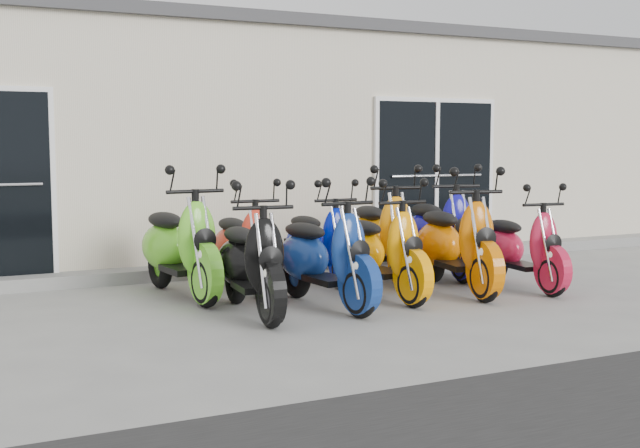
# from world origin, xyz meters

# --- Properties ---
(ground) EXTENTS (80.00, 80.00, 0.00)m
(ground) POSITION_xyz_m (0.00, 0.00, 0.00)
(ground) COLOR gray
(ground) RESTS_ON ground
(building) EXTENTS (14.00, 6.00, 3.20)m
(building) POSITION_xyz_m (0.00, 5.20, 1.60)
(building) COLOR beige
(building) RESTS_ON ground
(roof_cap) EXTENTS (14.20, 6.20, 0.16)m
(roof_cap) POSITION_xyz_m (0.00, 5.20, 3.28)
(roof_cap) COLOR #3F3F42
(roof_cap) RESTS_ON building
(front_step) EXTENTS (14.00, 0.40, 0.15)m
(front_step) POSITION_xyz_m (0.00, 2.02, 0.07)
(front_step) COLOR gray
(front_step) RESTS_ON ground
(door_left) EXTENTS (1.07, 0.08, 2.22)m
(door_left) POSITION_xyz_m (-3.20, 2.17, 1.26)
(door_left) COLOR black
(door_left) RESTS_ON front_step
(door_right) EXTENTS (2.02, 0.08, 2.22)m
(door_right) POSITION_xyz_m (2.60, 2.17, 1.26)
(door_right) COLOR black
(door_right) RESTS_ON front_step
(scooter_front_black) EXTENTS (0.79, 1.85, 1.34)m
(scooter_front_black) POSITION_xyz_m (-1.20, -0.36, 0.67)
(scooter_front_black) COLOR black
(scooter_front_black) RESTS_ON ground
(scooter_front_blue) EXTENTS (0.86, 1.89, 1.35)m
(scooter_front_blue) POSITION_xyz_m (-0.40, -0.34, 0.67)
(scooter_front_blue) COLOR navy
(scooter_front_blue) RESTS_ON ground
(scooter_front_orange_a) EXTENTS (0.73, 1.81, 1.31)m
(scooter_front_orange_a) POSITION_xyz_m (0.36, -0.16, 0.66)
(scooter_front_orange_a) COLOR #FF9701
(scooter_front_orange_a) RESTS_ON ground
(scooter_front_orange_b) EXTENTS (0.96, 2.01, 1.42)m
(scooter_front_orange_b) POSITION_xyz_m (1.31, -0.21, 0.71)
(scooter_front_orange_b) COLOR #DB6802
(scooter_front_orange_b) RESTS_ON ground
(scooter_front_red) EXTENTS (0.73, 1.71, 1.23)m
(scooter_front_red) POSITION_xyz_m (2.11, -0.36, 0.62)
(scooter_front_red) COLOR #BA1738
(scooter_front_red) RESTS_ON ground
(scooter_back_green) EXTENTS (0.92, 2.04, 1.46)m
(scooter_back_green) POSITION_xyz_m (-1.58, 0.81, 0.73)
(scooter_back_green) COLOR #6CDD2C
(scooter_back_green) RESTS_ON ground
(scooter_back_red) EXTENTS (0.64, 1.75, 1.29)m
(scooter_back_red) POSITION_xyz_m (-0.81, 0.93, 0.64)
(scooter_back_red) COLOR red
(scooter_back_red) RESTS_ON ground
(scooter_back_blue) EXTENTS (0.70, 1.74, 1.26)m
(scooter_back_blue) POSITION_xyz_m (0.16, 0.95, 0.63)
(scooter_back_blue) COLOR #011194
(scooter_back_blue) RESTS_ON ground
(scooter_back_yellow) EXTENTS (0.98, 2.01, 1.42)m
(scooter_back_yellow) POSITION_xyz_m (0.94, 0.84, 0.71)
(scooter_back_yellow) COLOR orange
(scooter_back_yellow) RESTS_ON ground
(scooter_back_extra) EXTENTS (0.98, 2.01, 1.42)m
(scooter_back_extra) POSITION_xyz_m (1.79, 0.84, 0.71)
(scooter_back_extra) COLOR #110D97
(scooter_back_extra) RESTS_ON ground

